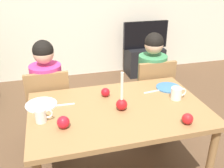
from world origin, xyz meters
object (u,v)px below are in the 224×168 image
apple_by_left_plate (63,122)px  apple_by_right_mug (188,119)px  person_right_child (151,87)px  mug_left (41,115)px  tv (146,35)px  candle_centerpiece (122,102)px  tv_stand (144,61)px  mug_right (177,93)px  chair_left (50,106)px  plate_right (168,87)px  person_left_child (49,99)px  dining_table (118,117)px  plate_left (41,105)px  apple_near_candle (105,92)px  chair_right (152,93)px

apple_by_left_plate → apple_by_right_mug: 0.88m
person_right_child → mug_left: bearing=-149.3°
mug_left → person_right_child: bearing=30.7°
tv → candle_centerpiece: size_ratio=2.49×
tv_stand → mug_right: (-0.64, -2.28, 0.56)m
chair_left → plate_right: 1.17m
person_left_child → tv_stand: person_left_child is taller
dining_table → tv_stand: 2.61m
plate_left → chair_left: bearing=82.1°
person_left_child → plate_left: 0.48m
apple_by_right_mug → chair_left: bearing=135.2°
dining_table → tv: 2.57m
chair_left → tv: (1.69, 1.69, 0.20)m
apple_near_candle → apple_by_right_mug: size_ratio=0.94×
person_right_child → plate_left: size_ratio=4.66×
mug_right → apple_by_left_plate: bearing=-169.2°
plate_left → apple_near_candle: apple_near_candle is taller
mug_left → apple_near_candle: (0.54, 0.26, -0.01)m
chair_right → plate_left: size_ratio=3.58×
tv_stand → tv: (0.00, 0.00, 0.47)m
mug_right → apple_by_right_mug: (-0.10, -0.36, -0.01)m
apple_near_candle → apple_by_right_mug: 0.73m
mug_left → apple_by_right_mug: bearing=-16.4°
chair_left → apple_near_candle: chair_left is taller
person_left_child → apple_by_left_plate: bearing=-83.4°
person_right_child → chair_right: bearing=-90.0°
mug_right → apple_by_left_plate: (-0.96, -0.18, -0.01)m
mug_left → apple_near_candle: size_ratio=1.65×
chair_left → tv_stand: bearing=45.0°
candle_centerpiece → plate_right: 0.59m
tv_stand → mug_right: 2.43m
dining_table → person_left_child: 0.84m
dining_table → chair_left: chair_left is taller
chair_left → person_left_child: 0.07m
person_left_child → apple_near_candle: person_left_child is taller
chair_left → chair_right: 1.10m
dining_table → apple_near_candle: 0.26m
chair_right → apple_near_candle: chair_right is taller
person_left_child → tv_stand: bearing=44.5°
person_left_child → candle_centerpiece: (0.55, -0.67, 0.25)m
person_right_child → plate_right: person_right_child is taller
dining_table → chair_left: 0.83m
plate_right → candle_centerpiece: bearing=-154.0°
chair_left → apple_by_left_plate: size_ratio=10.07×
person_right_child → dining_table: bearing=-131.2°
plate_left → candle_centerpiece: bearing=-20.8°
person_right_child → person_left_child: bearing=180.0°
person_right_child → mug_right: 0.66m
person_left_child → dining_table: bearing=-50.0°
mug_right → tv_stand: bearing=74.4°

